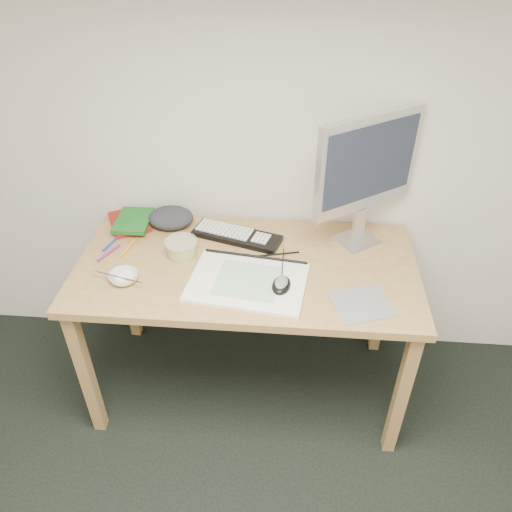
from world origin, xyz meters
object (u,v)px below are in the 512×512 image
(sketchpad, at_px, (248,282))
(rice_bowl, at_px, (124,278))
(monitor, at_px, (367,167))
(desk, at_px, (247,280))
(keyboard, at_px, (237,236))

(sketchpad, distance_m, rice_bowl, 0.49)
(sketchpad, relative_size, monitor, 0.78)
(desk, relative_size, sketchpad, 3.12)
(desk, xyz_separation_m, rice_bowl, (-0.47, -0.15, 0.10))
(monitor, relative_size, rice_bowl, 5.01)
(rice_bowl, bearing_deg, keyboard, 39.29)
(desk, bearing_deg, keyboard, 107.92)
(keyboard, bearing_deg, sketchpad, -58.81)
(sketchpad, height_order, keyboard, keyboard)
(desk, bearing_deg, monitor, 24.00)
(desk, relative_size, rice_bowl, 12.26)
(sketchpad, relative_size, keyboard, 1.15)
(sketchpad, xyz_separation_m, keyboard, (-0.08, 0.30, 0.01))
(sketchpad, relative_size, rice_bowl, 3.93)
(desk, distance_m, monitor, 0.67)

